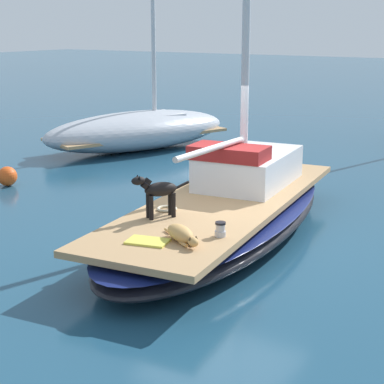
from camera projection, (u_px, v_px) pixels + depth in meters
The scene contains 10 objects.
ground_plane at pixel (223, 236), 10.98m from camera, with size 120.00×120.00×0.00m, color navy.
sailboat_main at pixel (223, 217), 10.90m from camera, with size 3.36×7.48×0.66m.
cabin_house at pixel (247, 166), 11.70m from camera, with size 1.65×2.37×0.84m.
dog_black at pixel (158, 191), 9.68m from camera, with size 0.59×0.83×0.70m.
dog_tan at pixel (182, 234), 8.68m from camera, with size 0.87×0.55×0.22m.
deck_winch at pixel (220, 230), 8.90m from camera, with size 0.16×0.16×0.21m.
coiled_rope at pixel (167, 209), 10.18m from camera, with size 0.32×0.32×0.04m, color beige.
deck_towel at pixel (148, 241), 8.68m from camera, with size 0.56×0.36×0.03m, color #D8D14C.
moored_boat_port_side at pixel (138, 130), 18.37m from camera, with size 4.12×6.20×6.10m.
mooring_buoy at pixel (7, 176), 14.34m from camera, with size 0.44×0.44×0.44m, color #E55119.
Camera 1 is at (5.14, -9.08, 3.55)m, focal length 59.63 mm.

